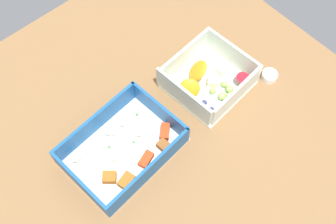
% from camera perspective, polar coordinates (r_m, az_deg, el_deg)
% --- Properties ---
extents(table_surface, '(0.80, 0.80, 0.02)m').
position_cam_1_polar(table_surface, '(0.83, -0.77, -1.60)').
color(table_surface, brown).
rests_on(table_surface, ground).
extents(pasta_container, '(0.23, 0.17, 0.06)m').
position_cam_1_polar(pasta_container, '(0.78, -6.23, -5.17)').
color(pasta_container, white).
rests_on(pasta_container, table_surface).
extents(fruit_bowl, '(0.17, 0.16, 0.06)m').
position_cam_1_polar(fruit_bowl, '(0.85, 5.88, 4.58)').
color(fruit_bowl, silver).
rests_on(fruit_bowl, table_surface).
extents(paper_cup_liner, '(0.03, 0.03, 0.02)m').
position_cam_1_polar(paper_cup_liner, '(0.89, 14.17, 4.99)').
color(paper_cup_liner, white).
rests_on(paper_cup_liner, table_surface).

